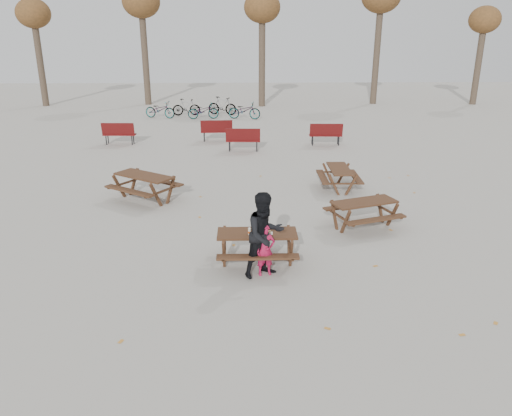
{
  "coord_description": "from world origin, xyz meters",
  "views": [
    {
      "loc": [
        -0.29,
        -10.39,
        5.13
      ],
      "look_at": [
        0.0,
        1.0,
        1.0
      ],
      "focal_mm": 35.0,
      "sensor_mm": 36.0,
      "label": 1
    }
  ],
  "objects_px": {
    "main_picnic_table": "(257,240)",
    "child": "(265,250)",
    "soda_bottle": "(250,232)",
    "picnic_table_far": "(339,178)",
    "adult": "(265,235)",
    "picnic_table_north": "(145,188)",
    "picnic_table_east": "(363,214)",
    "food_tray": "(269,233)"
  },
  "relations": [
    {
      "from": "adult",
      "to": "picnic_table_east",
      "type": "relative_size",
      "value": 1.09
    },
    {
      "from": "soda_bottle",
      "to": "adult",
      "type": "relative_size",
      "value": 0.09
    },
    {
      "from": "main_picnic_table",
      "to": "picnic_table_north",
      "type": "bearing_deg",
      "value": 126.59
    },
    {
      "from": "main_picnic_table",
      "to": "adult",
      "type": "height_order",
      "value": "adult"
    },
    {
      "from": "adult",
      "to": "picnic_table_far",
      "type": "xyz_separation_m",
      "value": [
        2.76,
        6.17,
        -0.59
      ]
    },
    {
      "from": "main_picnic_table",
      "to": "picnic_table_north",
      "type": "xyz_separation_m",
      "value": [
        -3.4,
        4.58,
        -0.17
      ]
    },
    {
      "from": "main_picnic_table",
      "to": "picnic_table_east",
      "type": "bearing_deg",
      "value": 36.09
    },
    {
      "from": "adult",
      "to": "picnic_table_east",
      "type": "height_order",
      "value": "adult"
    },
    {
      "from": "picnic_table_north",
      "to": "child",
      "type": "bearing_deg",
      "value": -20.21
    },
    {
      "from": "main_picnic_table",
      "to": "picnic_table_far",
      "type": "bearing_deg",
      "value": 62.59
    },
    {
      "from": "food_tray",
      "to": "adult",
      "type": "distance_m",
      "value": 0.51
    },
    {
      "from": "picnic_table_far",
      "to": "picnic_table_east",
      "type": "bearing_deg",
      "value": -179.1
    },
    {
      "from": "adult",
      "to": "picnic_table_north",
      "type": "bearing_deg",
      "value": 94.97
    },
    {
      "from": "main_picnic_table",
      "to": "picnic_table_far",
      "type": "xyz_separation_m",
      "value": [
        2.91,
        5.61,
        -0.23
      ]
    },
    {
      "from": "food_tray",
      "to": "adult",
      "type": "relative_size",
      "value": 0.09
    },
    {
      "from": "soda_bottle",
      "to": "picnic_table_east",
      "type": "xyz_separation_m",
      "value": [
        3.11,
        2.26,
        -0.47
      ]
    },
    {
      "from": "food_tray",
      "to": "soda_bottle",
      "type": "xyz_separation_m",
      "value": [
        -0.43,
        -0.03,
        0.05
      ]
    },
    {
      "from": "soda_bottle",
      "to": "picnic_table_east",
      "type": "height_order",
      "value": "soda_bottle"
    },
    {
      "from": "adult",
      "to": "picnic_table_east",
      "type": "xyz_separation_m",
      "value": [
        2.79,
        2.7,
        -0.57
      ]
    },
    {
      "from": "main_picnic_table",
      "to": "adult",
      "type": "bearing_deg",
      "value": -75.03
    },
    {
      "from": "picnic_table_east",
      "to": "picnic_table_far",
      "type": "xyz_separation_m",
      "value": [
        -0.03,
        3.47,
        -0.02
      ]
    },
    {
      "from": "child",
      "to": "picnic_table_north",
      "type": "relative_size",
      "value": 0.61
    },
    {
      "from": "main_picnic_table",
      "to": "child",
      "type": "height_order",
      "value": "child"
    },
    {
      "from": "child",
      "to": "picnic_table_north",
      "type": "xyz_separation_m",
      "value": [
        -3.56,
        5.12,
        -0.17
      ]
    },
    {
      "from": "picnic_table_east",
      "to": "picnic_table_north",
      "type": "distance_m",
      "value": 6.79
    },
    {
      "from": "child",
      "to": "adult",
      "type": "bearing_deg",
      "value": -133.51
    },
    {
      "from": "picnic_table_north",
      "to": "picnic_table_far",
      "type": "distance_m",
      "value": 6.39
    },
    {
      "from": "child",
      "to": "picnic_table_north",
      "type": "height_order",
      "value": "child"
    },
    {
      "from": "child",
      "to": "picnic_table_east",
      "type": "distance_m",
      "value": 3.86
    },
    {
      "from": "picnic_table_north",
      "to": "picnic_table_far",
      "type": "relative_size",
      "value": 1.15
    },
    {
      "from": "adult",
      "to": "picnic_table_north",
      "type": "relative_size",
      "value": 0.99
    },
    {
      "from": "food_tray",
      "to": "picnic_table_far",
      "type": "xyz_separation_m",
      "value": [
        2.66,
        5.7,
        -0.43
      ]
    },
    {
      "from": "picnic_table_east",
      "to": "main_picnic_table",
      "type": "bearing_deg",
      "value": -163.65
    },
    {
      "from": "soda_bottle",
      "to": "adult",
      "type": "distance_m",
      "value": 0.56
    },
    {
      "from": "adult",
      "to": "food_tray",
      "type": "bearing_deg",
      "value": 48.24
    },
    {
      "from": "main_picnic_table",
      "to": "soda_bottle",
      "type": "bearing_deg",
      "value": -145.8
    },
    {
      "from": "soda_bottle",
      "to": "picnic_table_far",
      "type": "distance_m",
      "value": 6.52
    },
    {
      "from": "food_tray",
      "to": "picnic_table_east",
      "type": "bearing_deg",
      "value": 39.71
    },
    {
      "from": "child",
      "to": "picnic_table_north",
      "type": "distance_m",
      "value": 6.24
    },
    {
      "from": "soda_bottle",
      "to": "picnic_table_east",
      "type": "bearing_deg",
      "value": 35.99
    },
    {
      "from": "picnic_table_east",
      "to": "picnic_table_north",
      "type": "relative_size",
      "value": 0.91
    },
    {
      "from": "soda_bottle",
      "to": "child",
      "type": "xyz_separation_m",
      "value": [
        0.34,
        -0.42,
        -0.26
      ]
    }
  ]
}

